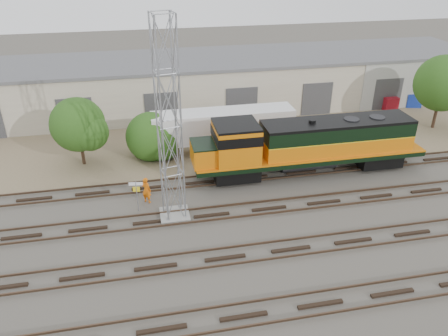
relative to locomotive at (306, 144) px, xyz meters
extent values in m
plane|color=#47423A|center=(-4.17, -6.00, -2.49)|extent=(140.00, 140.00, 0.00)
cube|color=#726047|center=(-4.17, 9.00, -2.48)|extent=(80.00, 16.00, 0.02)
cube|color=black|center=(-4.17, -13.50, -2.42)|extent=(80.00, 2.40, 0.14)
cube|color=#4C3828|center=(-4.17, -14.25, -2.28)|extent=(80.00, 0.08, 0.14)
cube|color=#4C3828|center=(-4.17, -12.75, -2.28)|extent=(80.00, 0.08, 0.14)
cube|color=black|center=(-4.17, -9.00, -2.42)|extent=(80.00, 2.40, 0.14)
cube|color=#4C3828|center=(-4.17, -9.75, -2.28)|extent=(80.00, 0.08, 0.14)
cube|color=#4C3828|center=(-4.17, -8.25, -2.28)|extent=(80.00, 0.08, 0.14)
cube|color=black|center=(-4.17, -4.50, -2.42)|extent=(80.00, 2.40, 0.14)
cube|color=#4C3828|center=(-4.17, -5.25, -2.28)|extent=(80.00, 0.08, 0.14)
cube|color=#4C3828|center=(-4.17, -3.75, -2.28)|extent=(80.00, 0.08, 0.14)
cube|color=black|center=(-4.17, 0.00, -2.42)|extent=(80.00, 2.40, 0.14)
cube|color=#4C3828|center=(-4.17, -0.75, -2.28)|extent=(80.00, 0.08, 0.14)
cube|color=#4C3828|center=(-4.17, 0.75, -2.28)|extent=(80.00, 0.08, 0.14)
cube|color=beige|center=(-4.17, 17.00, 0.01)|extent=(58.00, 10.00, 5.00)
cube|color=#59595B|center=(-4.17, 17.00, 2.66)|extent=(58.40, 10.40, 0.30)
cube|color=#999993|center=(17.83, 11.95, 0.01)|extent=(14.00, 0.10, 5.00)
cube|color=#333335|center=(-18.17, 11.94, -0.79)|extent=(3.20, 0.12, 3.40)
cube|color=#333335|center=(-10.17, 11.94, -0.79)|extent=(3.20, 0.12, 3.40)
cube|color=#333335|center=(-2.17, 11.94, -0.79)|extent=(3.20, 0.12, 3.40)
cube|color=#333335|center=(5.83, 11.94, -0.79)|extent=(3.20, 0.12, 3.40)
cube|color=#333335|center=(13.83, 11.94, -0.79)|extent=(3.20, 0.12, 3.40)
cube|color=black|center=(-5.52, 0.00, -1.68)|extent=(3.40, 2.55, 1.06)
cube|color=black|center=(6.16, 0.00, -1.68)|extent=(3.40, 2.55, 1.06)
cube|color=black|center=(0.32, 0.00, -0.96)|extent=(18.04, 3.18, 0.37)
cylinder|color=black|center=(0.32, 0.00, -1.62)|extent=(4.46, 1.17, 1.17)
cube|color=#C86509|center=(2.44, 0.00, -0.14)|extent=(11.68, 2.76, 1.27)
cube|color=black|center=(2.44, 0.00, 1.03)|extent=(11.68, 2.76, 1.06)
cube|color=black|center=(2.44, 0.00, 1.67)|extent=(11.68, 2.76, 0.21)
cube|color=#C86509|center=(-5.52, 0.00, 0.60)|extent=(3.18, 3.18, 2.76)
cube|color=black|center=(-5.52, 0.00, 2.07)|extent=(3.18, 3.18, 0.17)
cube|color=#C86509|center=(-7.96, 0.00, -0.03)|extent=(1.70, 2.55, 1.49)
cube|color=gray|center=(-10.59, -3.99, -2.39)|extent=(1.92, 1.92, 0.20)
cylinder|color=gray|center=(-11.18, -3.40, 4.12)|extent=(0.10, 0.10, 12.81)
cylinder|color=gray|center=(-10.00, -3.40, 4.12)|extent=(0.10, 0.10, 12.81)
cylinder|color=gray|center=(-11.18, -4.57, 4.12)|extent=(0.10, 0.10, 12.81)
cylinder|color=gray|center=(-10.00, -4.57, 4.12)|extent=(0.10, 0.10, 12.81)
cylinder|color=gray|center=(-12.95, -2.88, -1.35)|extent=(0.07, 0.07, 2.27)
cube|color=white|center=(-12.95, -2.88, -0.37)|extent=(0.93, 0.18, 0.23)
cube|color=yellow|center=(-12.95, -2.88, -0.78)|extent=(0.47, 0.11, 0.36)
imported|color=orange|center=(-12.30, -1.86, -1.52)|extent=(0.85, 0.79, 1.94)
cube|color=silver|center=(-5.42, 5.21, -0.04)|extent=(12.03, 2.41, 2.50)
cube|color=black|center=(-0.71, 5.21, -2.03)|extent=(2.22, 2.31, 0.93)
cube|color=black|center=(-10.05, 4.29, -1.89)|extent=(0.14, 0.14, 1.20)
cube|color=black|center=(-10.05, 6.14, -1.89)|extent=(0.14, 0.14, 1.20)
cube|color=#162F98|center=(17.25, 12.33, -1.74)|extent=(1.92, 1.85, 1.50)
cube|color=maroon|center=(14.18, 11.87, -1.79)|extent=(1.55, 1.45, 1.40)
cylinder|color=#382619|center=(-17.13, 5.08, -1.50)|extent=(0.27, 0.27, 1.97)
sphere|color=#1C4313|center=(-17.13, 5.08, 0.99)|extent=(4.31, 4.31, 4.31)
sphere|color=#1C4313|center=(-16.27, 4.43, 0.56)|extent=(3.02, 3.02, 3.02)
cylinder|color=#382619|center=(-11.54, 5.33, -2.30)|extent=(0.28, 0.28, 0.38)
sphere|color=#1C4313|center=(-11.54, 5.33, -0.66)|extent=(4.15, 4.15, 4.15)
sphere|color=#1C4313|center=(-10.71, 4.70, -1.07)|extent=(2.91, 2.91, 2.91)
cylinder|color=#382619|center=(15.73, 6.30, -1.18)|extent=(0.30, 0.30, 2.62)
sphere|color=#1C4313|center=(15.73, 6.30, 1.97)|extent=(5.25, 5.25, 5.25)
camera|label=1|loc=(-12.20, -28.47, 14.05)|focal=35.00mm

